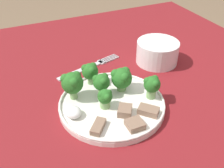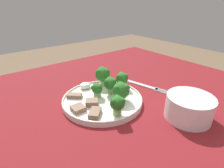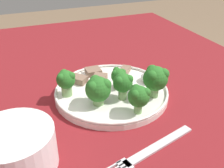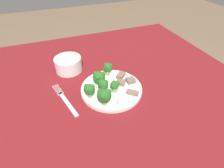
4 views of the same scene
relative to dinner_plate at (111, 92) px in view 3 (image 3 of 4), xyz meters
name	(u,v)px [view 3 (image 3 of 4)]	position (x,y,z in m)	size (l,w,h in m)	color
table	(84,138)	(0.01, 0.07, -0.11)	(1.17, 1.01, 0.78)	maroon
dinner_plate	(111,92)	(0.00, 0.00, 0.00)	(0.25, 0.25, 0.02)	white
fork	(147,152)	(-0.19, 0.01, -0.01)	(0.07, 0.20, 0.00)	silver
cream_bowl	(15,150)	(-0.13, 0.21, 0.02)	(0.12, 0.12, 0.06)	white
broccoli_floret_near_rim_left	(66,80)	(0.02, 0.09, 0.04)	(0.04, 0.04, 0.06)	#7FA866
broccoli_floret_center_left	(98,89)	(-0.04, 0.04, 0.04)	(0.05, 0.05, 0.06)	#7FA866
broccoli_floret_back_left	(118,76)	(0.01, -0.02, 0.03)	(0.03, 0.03, 0.05)	#7FA866
broccoli_floret_front_left	(156,78)	(-0.06, -0.07, 0.05)	(0.05, 0.05, 0.07)	#7FA866
broccoli_floret_center_back	(139,96)	(-0.09, -0.02, 0.04)	(0.04, 0.04, 0.06)	#7FA866
broccoli_floret_mid_cluster	(123,83)	(-0.04, -0.01, 0.04)	(0.04, 0.04, 0.06)	#7FA866
meat_slice_front_slice	(100,79)	(0.04, 0.01, 0.01)	(0.05, 0.04, 0.02)	#846651
meat_slice_middle_slice	(124,71)	(0.06, -0.06, 0.01)	(0.05, 0.05, 0.01)	#846651
meat_slice_rear_slice	(77,79)	(0.07, 0.06, 0.01)	(0.05, 0.05, 0.01)	#846651
meat_slice_edge_slice	(93,71)	(0.09, 0.01, 0.01)	(0.03, 0.04, 0.01)	#846651
sauce_dollop	(149,78)	(0.00, -0.09, 0.01)	(0.04, 0.03, 0.02)	white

